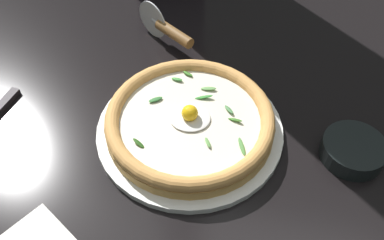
% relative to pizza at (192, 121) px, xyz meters
% --- Properties ---
extents(ground_plane, '(2.40, 2.40, 0.03)m').
position_rel_pizza_xyz_m(ground_plane, '(-0.00, 0.01, -0.04)').
color(ground_plane, black).
rests_on(ground_plane, ground).
extents(pizza_plate, '(0.31, 0.31, 0.01)m').
position_rel_pizza_xyz_m(pizza_plate, '(0.00, -0.00, -0.02)').
color(pizza_plate, white).
rests_on(pizza_plate, ground).
extents(pizza, '(0.28, 0.28, 0.05)m').
position_rel_pizza_xyz_m(pizza, '(0.00, 0.00, 0.00)').
color(pizza, tan).
rests_on(pizza, pizza_plate).
extents(side_bowl, '(0.10, 0.10, 0.03)m').
position_rel_pizza_xyz_m(side_bowl, '(0.26, 0.00, -0.01)').
color(side_bowl, black).
rests_on(side_bowl, ground).
extents(pizza_cutter, '(0.13, 0.10, 0.08)m').
position_rel_pizza_xyz_m(pizza_cutter, '(-0.09, 0.22, 0.01)').
color(pizza_cutter, silver).
rests_on(pizza_cutter, ground).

